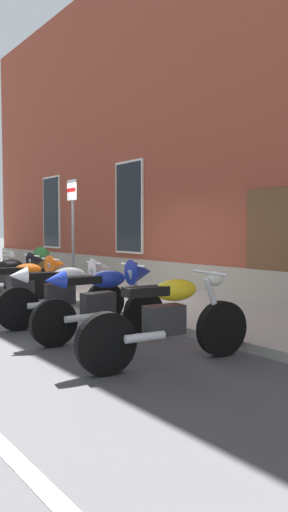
% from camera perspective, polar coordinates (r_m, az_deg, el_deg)
% --- Properties ---
extents(ground_plane, '(140.00, 140.00, 0.00)m').
position_cam_1_polar(ground_plane, '(8.83, -8.73, -6.39)').
color(ground_plane, '#424244').
extents(sidewalk, '(29.05, 3.03, 0.12)m').
position_cam_1_polar(sidewalk, '(9.65, -0.85, -5.15)').
color(sidewalk, gray).
rests_on(sidewalk, ground_plane).
extents(brick_pub_facade, '(23.05, 6.47, 8.74)m').
position_cam_1_polar(brick_pub_facade, '(13.27, 16.10, 15.74)').
color(brick_pub_facade, brown).
rests_on(brick_pub_facade, ground_plane).
extents(motorcycle_black_sport, '(0.62, 2.20, 1.02)m').
position_cam_1_polar(motorcycle_black_sport, '(9.56, -16.72, -2.38)').
color(motorcycle_black_sport, black).
rests_on(motorcycle_black_sport, ground_plane).
extents(motorcycle_orange_sport, '(0.62, 2.13, 1.02)m').
position_cam_1_polar(motorcycle_orange_sport, '(8.31, -14.62, -3.20)').
color(motorcycle_orange_sport, black).
rests_on(motorcycle_orange_sport, ground_plane).
extents(motorcycle_white_sport, '(0.67, 2.03, 1.04)m').
position_cam_1_polar(motorcycle_white_sport, '(7.07, -9.68, -4.21)').
color(motorcycle_white_sport, black).
rests_on(motorcycle_white_sport, ground_plane).
extents(motorcycle_blue_sport, '(0.62, 1.98, 1.07)m').
position_cam_1_polar(motorcycle_blue_sport, '(6.13, -4.80, -5.18)').
color(motorcycle_blue_sport, black).
rests_on(motorcycle_blue_sport, ground_plane).
extents(motorcycle_yellow_naked, '(0.66, 2.12, 1.02)m').
position_cam_1_polar(motorcycle_yellow_naked, '(4.98, 3.29, -8.16)').
color(motorcycle_yellow_naked, black).
rests_on(motorcycle_yellow_naked, ground_plane).
extents(parking_sign, '(0.36, 0.07, 2.48)m').
position_cam_1_polar(parking_sign, '(9.90, -9.08, 4.66)').
color(parking_sign, '#4C4C51').
rests_on(parking_sign, sidewalk).
extents(barrel_planter, '(0.59, 0.59, 0.94)m').
position_cam_1_polar(barrel_planter, '(11.50, -12.91, -1.51)').
color(barrel_planter, brown).
rests_on(barrel_planter, sidewalk).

